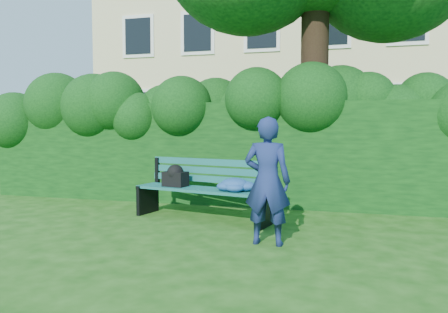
# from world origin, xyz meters

# --- Properties ---
(ground) EXTENTS (80.00, 80.00, 0.00)m
(ground) POSITION_xyz_m (0.00, 0.00, 0.00)
(ground) COLOR #17480E
(ground) RESTS_ON ground
(apartment_building) EXTENTS (16.00, 8.08, 12.00)m
(apartment_building) POSITION_xyz_m (-0.00, 13.99, 6.00)
(apartment_building) COLOR beige
(apartment_building) RESTS_ON ground
(hedge) EXTENTS (10.00, 1.00, 1.80)m
(hedge) POSITION_xyz_m (0.00, 2.20, 0.90)
(hedge) COLOR black
(hedge) RESTS_ON ground
(park_bench) EXTENTS (2.20, 1.01, 0.89)m
(park_bench) POSITION_xyz_m (-0.25, 0.62, 0.50)
(park_bench) COLOR #0F4E40
(park_bench) RESTS_ON ground
(man_reading) EXTENTS (0.56, 0.38, 1.51)m
(man_reading) POSITION_xyz_m (0.83, -0.49, 0.75)
(man_reading) COLOR navy
(man_reading) RESTS_ON ground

